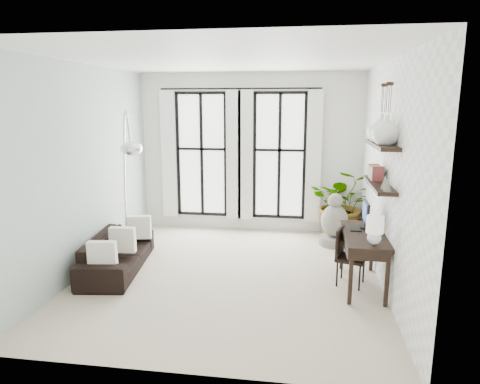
% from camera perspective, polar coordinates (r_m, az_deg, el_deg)
% --- Properties ---
extents(floor, '(5.00, 5.00, 0.00)m').
position_cam_1_polar(floor, '(6.73, -1.35, -10.96)').
color(floor, beige).
rests_on(floor, ground).
extents(ceiling, '(5.00, 5.00, 0.00)m').
position_cam_1_polar(ceiling, '(6.24, -1.49, 17.27)').
color(ceiling, white).
rests_on(ceiling, wall_back).
extents(wall_left, '(0.00, 5.00, 5.00)m').
position_cam_1_polar(wall_left, '(7.02, -19.85, 2.87)').
color(wall_left, '#A1B4AC').
rests_on(wall_left, floor).
extents(wall_right, '(0.00, 5.00, 5.00)m').
position_cam_1_polar(wall_right, '(6.32, 19.15, 1.99)').
color(wall_right, white).
rests_on(wall_right, floor).
extents(wall_back, '(4.50, 0.00, 4.50)m').
position_cam_1_polar(wall_back, '(8.74, 1.35, 5.20)').
color(wall_back, white).
rests_on(wall_back, floor).
extents(windows, '(3.26, 0.13, 2.65)m').
position_cam_1_polar(windows, '(8.70, -0.02, 4.91)').
color(windows, white).
rests_on(windows, wall_back).
extents(wall_shelves, '(0.25, 1.30, 0.60)m').
position_cam_1_polar(wall_shelves, '(6.18, 18.12, 3.04)').
color(wall_shelves, black).
rests_on(wall_shelves, wall_right).
extents(sofa, '(0.98, 1.98, 0.56)m').
position_cam_1_polar(sofa, '(7.10, -16.03, -7.80)').
color(sofa, black).
rests_on(sofa, floor).
extents(throw_pillows, '(0.40, 1.52, 0.40)m').
position_cam_1_polar(throw_pillows, '(6.99, -15.38, -6.16)').
color(throw_pillows, white).
rests_on(throw_pillows, sofa).
extents(plant, '(1.26, 1.09, 1.38)m').
position_cam_1_polar(plant, '(8.53, 13.55, -1.51)').
color(plant, '#2D7228').
rests_on(plant, floor).
extents(desk, '(0.57, 1.35, 1.19)m').
position_cam_1_polar(desk, '(6.29, 16.19, -5.94)').
color(desk, black).
rests_on(desk, floor).
extents(desk_chair, '(0.50, 0.50, 0.84)m').
position_cam_1_polar(desk_chair, '(6.45, 13.96, -7.82)').
color(desk_chair, black).
rests_on(desk_chair, floor).
extents(arc_lamp, '(0.75, 0.94, 2.50)m').
position_cam_1_polar(arc_lamp, '(7.01, -14.87, 5.51)').
color(arc_lamp, silver).
rests_on(arc_lamp, floor).
extents(buddha, '(0.55, 0.55, 0.99)m').
position_cam_1_polar(buddha, '(8.13, 12.47, -4.11)').
color(buddha, gray).
rests_on(buddha, floor).
extents(vase_a, '(0.37, 0.37, 0.38)m').
position_cam_1_polar(vase_a, '(5.84, 18.93, 7.84)').
color(vase_a, white).
rests_on(vase_a, shelf_upper).
extents(vase_b, '(0.37, 0.37, 0.38)m').
position_cam_1_polar(vase_b, '(6.23, 18.27, 8.09)').
color(vase_b, white).
rests_on(vase_b, shelf_upper).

